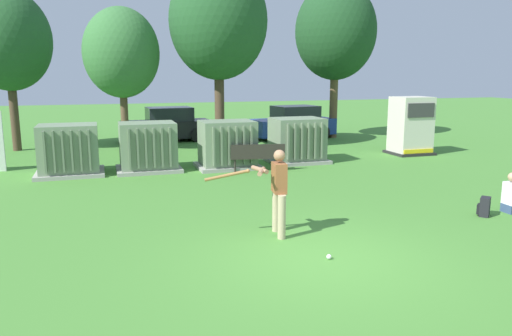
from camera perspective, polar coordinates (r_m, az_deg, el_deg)
ground_plane at (r=8.86m, az=7.61°, el=-10.43°), size 96.00×96.00×0.00m
transformer_west at (r=16.83m, az=-20.83°, el=1.90°), size 2.10×1.70×1.62m
transformer_mid_west at (r=16.81m, az=-12.40°, el=2.34°), size 2.10×1.70×1.62m
transformer_mid_east at (r=16.99m, az=-3.34°, el=2.67°), size 2.10×1.70×1.62m
transformer_east at (r=18.09m, az=4.77°, el=3.15°), size 2.10×1.70×1.62m
generator_enclosure at (r=20.81m, az=17.46°, el=4.66°), size 1.60×1.40×2.30m
park_bench at (r=16.37m, az=0.20°, el=1.48°), size 1.84×0.68×0.92m
batter at (r=9.78m, az=2.36°, el=-2.32°), size 1.62×0.72×1.74m
sports_ball at (r=8.87m, az=8.43°, el=-10.12°), size 0.09×0.09×0.09m
backpack at (r=12.42m, az=24.90°, el=-4.10°), size 0.38×0.37×0.44m
tree_left at (r=23.03m, az=-26.80°, el=13.02°), size 3.45×3.45×6.60m
tree_center_left at (r=21.26m, az=-15.31°, el=12.69°), size 3.07×3.07×5.86m
tree_center_right at (r=21.21m, az=-4.38°, el=16.56°), size 4.06×4.06×7.75m
tree_right at (r=25.44m, az=9.20°, el=15.29°), size 3.99×3.99×7.62m
parked_car_leftmost at (r=24.22m, az=-10.22°, el=4.88°), size 4.29×2.09×1.62m
parked_car_left_of_center at (r=24.94m, az=4.32°, el=5.19°), size 4.40×2.37×1.62m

